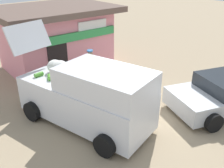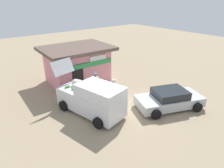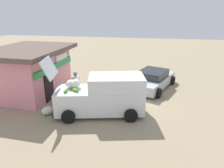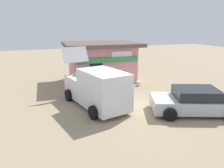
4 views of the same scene
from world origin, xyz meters
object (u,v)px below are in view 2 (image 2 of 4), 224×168
Objects in this scene: delivery_van at (92,99)px; customer_bending at (75,89)px; paint_bucket at (114,81)px; storefront_bar at (77,64)px; unloaded_banana_pile at (63,97)px; parked_sedan at (169,99)px; vendor_standing at (96,82)px.

delivery_van is 2.23m from customer_bending.
paint_bucket is at bearing 8.32° from customer_bending.
delivery_van is 15.76× the size of paint_bucket.
unloaded_banana_pile is (-2.54, -2.32, -1.33)m from storefront_bar.
parked_sedan is 6.37m from customer_bending.
vendor_standing is (-0.25, -3.05, -0.59)m from storefront_bar.
storefront_bar reaches higher than parked_sedan.
customer_bending is (-1.87, -2.90, -0.69)m from storefront_bar.
storefront_bar is at bearing 107.42° from parked_sedan.
storefront_bar is at bearing 85.35° from vendor_standing.
storefront_bar is at bearing 42.39° from unloaded_banana_pile.
customer_bending reaches higher than unloaded_banana_pile.
unloaded_banana_pile is at bearing 102.75° from delivery_van.
delivery_van is 2.65m from vendor_standing.
delivery_van is at bearing -144.55° from paint_bucket.
parked_sedan is at bearing -30.11° from delivery_van.
customer_bending is (-4.26, 4.72, 0.25)m from parked_sedan.
parked_sedan is 5.32m from paint_bucket.
customer_bending is 1.71× the size of unloaded_banana_pile.
delivery_van is 2.98m from unloaded_banana_pile.
storefront_bar is at bearing 130.91° from paint_bucket.
parked_sedan is at bearing -72.58° from storefront_bar.
paint_bucket is at bearing 17.83° from vendor_standing.
delivery_van is at bearing -128.80° from vendor_standing.
paint_bucket is at bearing 94.04° from parked_sedan.
paint_bucket is at bearing 35.45° from delivery_van.
customer_bending is at bearing 174.39° from vendor_standing.
unloaded_banana_pile is (-0.67, 0.57, -0.64)m from customer_bending.
paint_bucket is at bearing -49.09° from storefront_bar.
delivery_van is (-1.91, -5.12, -0.52)m from storefront_bar.
parked_sedan is 2.82× the size of vendor_standing.
unloaded_banana_pile is at bearing 139.56° from customer_bending.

